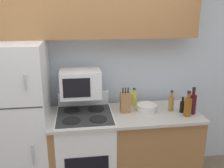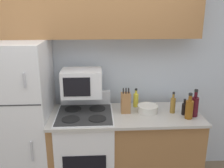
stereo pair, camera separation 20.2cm
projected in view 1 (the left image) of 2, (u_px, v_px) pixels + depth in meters
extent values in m
cube|color=silver|center=(88.00, 75.00, 3.03)|extent=(8.00, 0.05, 2.55)
cube|color=#9E6B3D|center=(124.00, 151.00, 2.91)|extent=(1.65, 0.62, 0.91)
cube|color=#BCB7AD|center=(125.00, 115.00, 2.75)|extent=(1.65, 0.66, 0.03)
cube|color=white|center=(14.00, 123.00, 2.67)|extent=(0.76, 0.71, 1.74)
cube|color=#383838|center=(1.00, 109.00, 2.25)|extent=(0.74, 0.01, 0.01)
cylinder|color=#B7B7BC|center=(25.00, 83.00, 2.19)|extent=(0.02, 0.02, 0.14)
cylinder|color=#B7B7BC|center=(33.00, 155.00, 2.40)|extent=(0.02, 0.02, 0.22)
cube|color=#9E6B3D|center=(87.00, 5.00, 2.63)|extent=(2.41, 0.31, 0.69)
cube|color=white|center=(86.00, 153.00, 2.83)|extent=(0.61, 0.62, 0.95)
cube|color=#2D2D2D|center=(85.00, 115.00, 2.69)|extent=(0.59, 0.60, 0.01)
cube|color=white|center=(83.00, 98.00, 2.95)|extent=(0.59, 0.06, 0.16)
cylinder|color=black|center=(71.00, 121.00, 2.54)|extent=(0.18, 0.18, 0.01)
cylinder|color=black|center=(98.00, 119.00, 2.58)|extent=(0.18, 0.18, 0.01)
cylinder|color=black|center=(72.00, 110.00, 2.80)|extent=(0.18, 0.18, 0.01)
cylinder|color=black|center=(96.00, 109.00, 2.84)|extent=(0.18, 0.18, 0.01)
cube|color=white|center=(81.00, 83.00, 2.74)|extent=(0.44, 0.32, 0.29)
cube|color=black|center=(77.00, 88.00, 2.58)|extent=(0.28, 0.01, 0.21)
cube|color=#9E6B3D|center=(125.00, 102.00, 2.76)|extent=(0.10, 0.09, 0.23)
cylinder|color=black|center=(123.00, 91.00, 2.70)|extent=(0.01, 0.01, 0.06)
cylinder|color=black|center=(125.00, 90.00, 2.71)|extent=(0.01, 0.01, 0.06)
cylinder|color=black|center=(128.00, 90.00, 2.71)|extent=(0.01, 0.01, 0.06)
cylinder|color=silver|center=(147.00, 108.00, 2.80)|extent=(0.22, 0.22, 0.08)
torus|color=silver|center=(147.00, 105.00, 2.79)|extent=(0.23, 0.23, 0.01)
cylinder|color=olive|center=(171.00, 104.00, 2.80)|extent=(0.06, 0.06, 0.17)
cylinder|color=olive|center=(172.00, 94.00, 2.77)|extent=(0.03, 0.03, 0.05)
cylinder|color=black|center=(172.00, 91.00, 2.76)|extent=(0.03, 0.03, 0.02)
cylinder|color=brown|center=(188.00, 107.00, 2.66)|extent=(0.08, 0.08, 0.20)
cylinder|color=brown|center=(189.00, 96.00, 2.63)|extent=(0.04, 0.04, 0.06)
cylinder|color=black|center=(189.00, 92.00, 2.61)|extent=(0.04, 0.04, 0.02)
cylinder|color=gold|center=(134.00, 100.00, 2.94)|extent=(0.06, 0.06, 0.15)
cylinder|color=gold|center=(134.00, 92.00, 2.91)|extent=(0.03, 0.03, 0.05)
cylinder|color=black|center=(134.00, 89.00, 2.90)|extent=(0.03, 0.03, 0.02)
cylinder|color=#470F19|center=(193.00, 104.00, 2.72)|extent=(0.08, 0.08, 0.21)
cylinder|color=#470F19|center=(194.00, 92.00, 2.68)|extent=(0.03, 0.03, 0.07)
cylinder|color=black|center=(194.00, 88.00, 2.67)|extent=(0.04, 0.04, 0.02)
cylinder|color=black|center=(182.00, 107.00, 2.76)|extent=(0.05, 0.05, 0.13)
cylinder|color=black|center=(183.00, 100.00, 2.74)|extent=(0.02, 0.02, 0.04)
cylinder|color=black|center=(183.00, 98.00, 2.73)|extent=(0.03, 0.03, 0.01)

